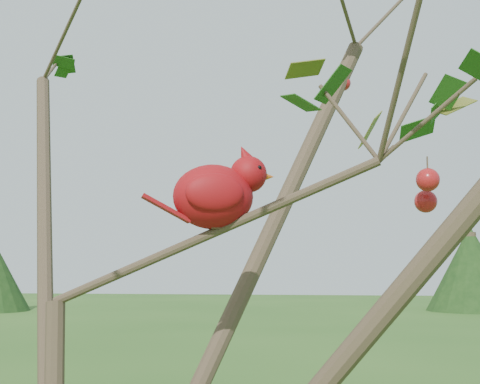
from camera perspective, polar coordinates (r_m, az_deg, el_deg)
The scene contains 3 objects.
crabapple_tree at distance 1.18m, azimuth -14.13°, elevation -1.09°, with size 2.35×2.05×2.95m.
cardinal at distance 1.22m, azimuth -1.92°, elevation -0.13°, with size 0.24×0.15×0.17m.
distant_trees at distance 24.91m, azimuth -2.65°, elevation -6.98°, with size 36.86×14.48×3.50m.
Camera 1 is at (0.44, -1.12, 2.03)m, focal length 50.00 mm.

